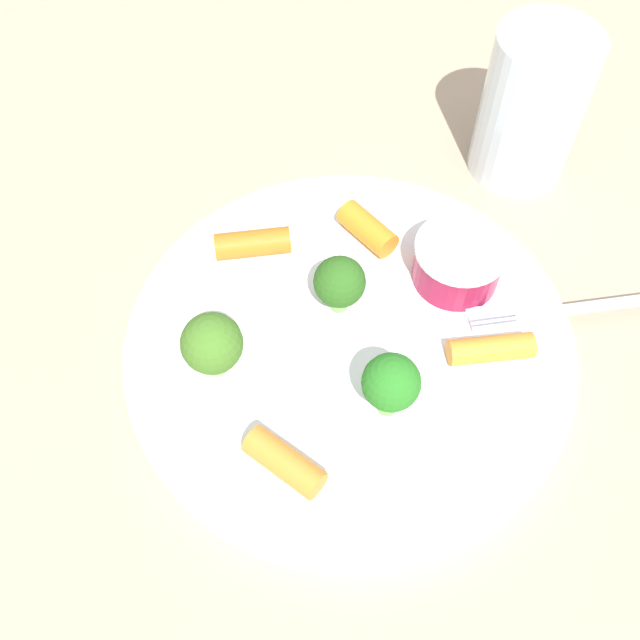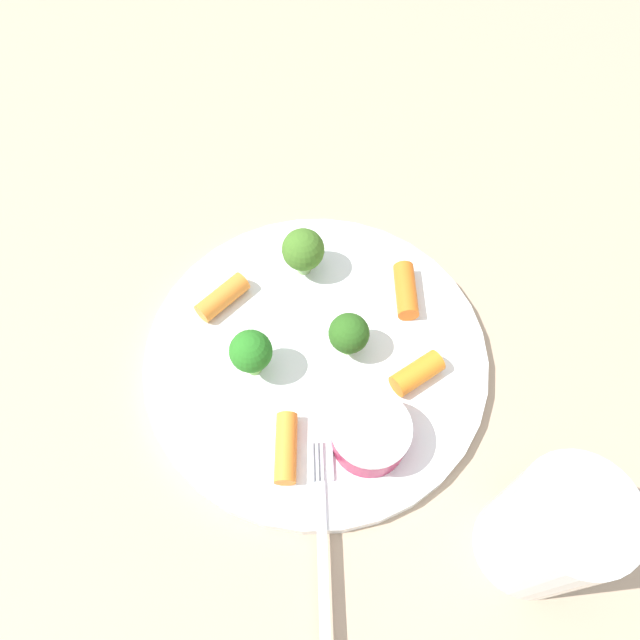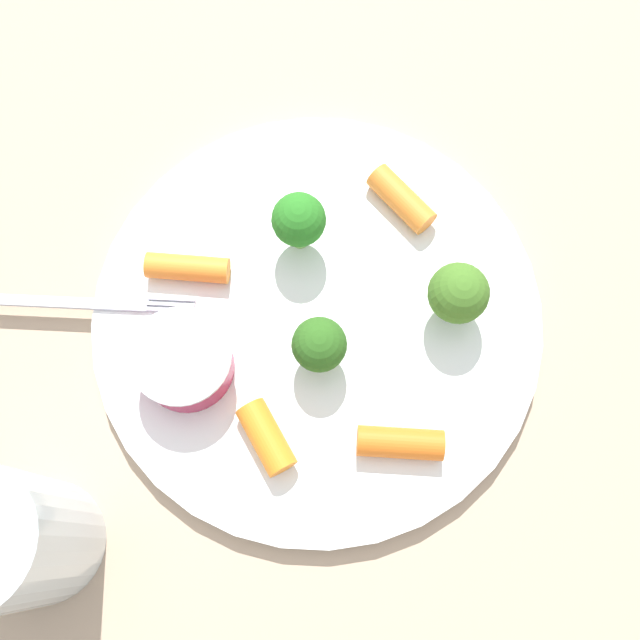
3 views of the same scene
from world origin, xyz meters
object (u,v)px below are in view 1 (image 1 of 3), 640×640
(broccoli_floret_1, at_px, (344,282))
(carrot_stick_1, at_px, (253,243))
(plate, at_px, (349,345))
(broccoli_floret_0, at_px, (391,384))
(fork, at_px, (619,303))
(carrot_stick_2, at_px, (367,229))
(carrot_stick_3, at_px, (284,462))
(drinking_glass, at_px, (532,107))
(broccoli_floret_2, at_px, (211,338))
(sauce_cup, at_px, (458,262))
(carrot_stick_0, at_px, (491,349))

(broccoli_floret_1, xyz_separation_m, carrot_stick_1, (0.04, -0.05, -0.02))
(plate, xyz_separation_m, broccoli_floret_0, (-0.01, 0.05, 0.03))
(broccoli_floret_1, height_order, fork, broccoli_floret_1)
(carrot_stick_1, distance_m, carrot_stick_2, 0.07)
(carrot_stick_1, xyz_separation_m, carrot_stick_3, (0.01, 0.15, -0.00))
(broccoli_floret_0, bearing_deg, carrot_stick_1, -68.57)
(carrot_stick_1, xyz_separation_m, fork, (-0.21, 0.10, -0.01))
(broccoli_floret_1, height_order, drinking_glass, drinking_glass)
(broccoli_floret_2, height_order, carrot_stick_1, broccoli_floret_2)
(plate, xyz_separation_m, broccoli_floret_2, (0.08, -0.00, 0.03))
(sauce_cup, distance_m, drinking_glass, 0.13)
(broccoli_floret_0, relative_size, carrot_stick_2, 1.14)
(sauce_cup, distance_m, broccoli_floret_0, 0.10)
(broccoli_floret_2, distance_m, carrot_stick_3, 0.08)
(broccoli_floret_2, height_order, carrot_stick_3, broccoli_floret_2)
(sauce_cup, xyz_separation_m, broccoli_floret_2, (0.15, 0.02, 0.01))
(carrot_stick_2, relative_size, fork, 0.21)
(broccoli_floret_1, relative_size, carrot_stick_3, 0.89)
(broccoli_floret_1, relative_size, carrot_stick_1, 0.85)
(carrot_stick_0, bearing_deg, broccoli_floret_1, -37.37)
(sauce_cup, height_order, broccoli_floret_1, broccoli_floret_1)
(broccoli_floret_0, height_order, broccoli_floret_2, same)
(sauce_cup, xyz_separation_m, fork, (-0.09, 0.04, -0.01))
(broccoli_floret_0, xyz_separation_m, drinking_glass, (-0.15, -0.17, 0.01))
(fork, relative_size, drinking_glass, 1.85)
(plate, xyz_separation_m, carrot_stick_1, (0.04, -0.08, 0.01))
(carrot_stick_1, distance_m, drinking_glass, 0.21)
(plate, xyz_separation_m, carrot_stick_2, (-0.03, -0.07, 0.01))
(fork, height_order, drinking_glass, drinking_glass)
(carrot_stick_1, bearing_deg, carrot_stick_3, 84.95)
(broccoli_floret_0, height_order, carrot_stick_0, broccoli_floret_0)
(fork, bearing_deg, broccoli_floret_0, 11.44)
(sauce_cup, bearing_deg, carrot_stick_0, 89.54)
(drinking_glass, bearing_deg, plate, 37.50)
(broccoli_floret_1, relative_size, carrot_stick_0, 0.82)
(broccoli_floret_1, relative_size, drinking_glass, 0.38)
(plate, bearing_deg, sauce_cup, -159.61)
(fork, bearing_deg, plate, -5.66)
(sauce_cup, relative_size, broccoli_floret_0, 1.22)
(carrot_stick_0, height_order, carrot_stick_3, carrot_stick_3)
(plate, xyz_separation_m, sauce_cup, (-0.08, -0.03, 0.02))
(broccoli_floret_1, relative_size, fork, 0.21)
(broccoli_floret_2, bearing_deg, carrot_stick_3, 108.38)
(broccoli_floret_0, xyz_separation_m, carrot_stick_1, (0.05, -0.13, -0.02))
(carrot_stick_0, distance_m, drinking_glass, 0.18)
(broccoli_floret_2, bearing_deg, sauce_cup, -171.11)
(plate, xyz_separation_m, carrot_stick_3, (0.05, 0.07, 0.01))
(carrot_stick_2, distance_m, drinking_glass, 0.14)
(broccoli_floret_1, height_order, broccoli_floret_2, broccoli_floret_2)
(sauce_cup, height_order, carrot_stick_1, sauce_cup)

